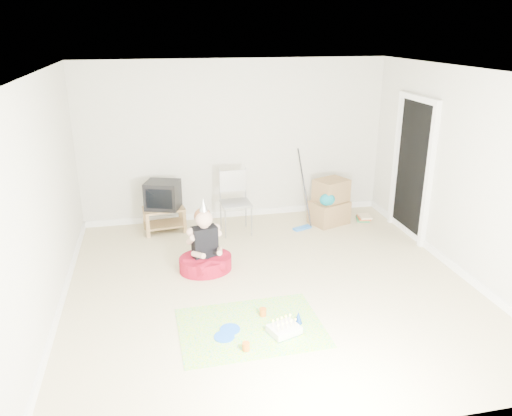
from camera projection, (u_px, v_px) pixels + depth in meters
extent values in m
plane|color=beige|center=(270.00, 285.00, 6.26)|extent=(5.00, 5.00, 0.00)
cube|color=black|center=(413.00, 170.00, 7.49)|extent=(0.02, 0.90, 2.05)
cube|color=olive|center=(164.00, 209.00, 7.79)|extent=(0.67, 0.47, 0.03)
cube|color=olive|center=(165.00, 224.00, 7.87)|extent=(0.67, 0.47, 0.03)
cube|color=olive|center=(148.00, 226.00, 7.61)|extent=(0.06, 0.06, 0.39)
cube|color=olive|center=(185.00, 221.00, 7.79)|extent=(0.06, 0.06, 0.39)
cube|color=olive|center=(145.00, 218.00, 7.91)|extent=(0.06, 0.06, 0.39)
cube|color=olive|center=(180.00, 214.00, 8.08)|extent=(0.06, 0.06, 0.39)
cube|color=black|center=(163.00, 195.00, 7.71)|extent=(0.60, 0.55, 0.43)
cube|color=gray|center=(236.00, 203.00, 7.71)|extent=(0.47, 0.45, 0.03)
cylinder|color=gray|center=(223.00, 203.00, 7.66)|extent=(0.02, 0.02, 0.99)
cylinder|color=gray|center=(249.00, 201.00, 7.75)|extent=(0.02, 0.02, 0.99)
cube|color=olive|center=(329.00, 212.00, 8.18)|extent=(0.69, 0.61, 0.38)
cube|color=olive|center=(331.00, 190.00, 8.11)|extent=(0.62, 0.56, 0.36)
ellipsoid|color=#0B6F7F|center=(327.00, 200.00, 7.90)|extent=(0.25, 0.18, 0.20)
cube|color=blue|center=(302.00, 228.00, 7.99)|extent=(0.33, 0.22, 0.03)
cylinder|color=black|center=(303.00, 191.00, 7.78)|extent=(0.18, 0.39, 1.21)
cube|color=#2A7F47|center=(364.00, 219.00, 8.37)|extent=(0.27, 0.31, 0.03)
cube|color=#C05329|center=(364.00, 217.00, 8.36)|extent=(0.24, 0.28, 0.03)
cube|color=beige|center=(364.00, 216.00, 8.35)|extent=(0.20, 0.26, 0.03)
cylinder|color=maroon|center=(206.00, 263.00, 6.62)|extent=(0.84, 0.84, 0.19)
cube|color=black|center=(205.00, 242.00, 6.52)|extent=(0.35, 0.24, 0.43)
sphere|color=#D7A88F|center=(204.00, 219.00, 6.41)|extent=(0.27, 0.27, 0.22)
cone|color=silver|center=(203.00, 205.00, 6.34)|extent=(0.12, 0.12, 0.17)
cube|color=#F73484|center=(251.00, 327.00, 5.38)|extent=(1.57, 1.16, 0.01)
cube|color=silver|center=(284.00, 330.00, 5.26)|extent=(0.37, 0.34, 0.08)
cube|color=#3FB258|center=(284.00, 333.00, 5.27)|extent=(0.37, 0.34, 0.01)
cylinder|color=beige|center=(278.00, 329.00, 5.14)|extent=(0.01, 0.01, 0.07)
cylinder|color=beige|center=(283.00, 328.00, 5.17)|extent=(0.01, 0.01, 0.07)
cylinder|color=beige|center=(287.00, 326.00, 5.20)|extent=(0.01, 0.01, 0.07)
cylinder|color=beige|center=(291.00, 324.00, 5.22)|extent=(0.01, 0.01, 0.07)
cylinder|color=beige|center=(295.00, 323.00, 5.25)|extent=(0.01, 0.01, 0.07)
cylinder|color=beige|center=(273.00, 324.00, 5.22)|extent=(0.01, 0.01, 0.07)
cylinder|color=beige|center=(277.00, 323.00, 5.25)|extent=(0.01, 0.01, 0.07)
cylinder|color=beige|center=(282.00, 321.00, 5.27)|extent=(0.01, 0.01, 0.07)
cylinder|color=beige|center=(286.00, 320.00, 5.30)|extent=(0.01, 0.01, 0.07)
cylinder|color=beige|center=(290.00, 319.00, 5.33)|extent=(0.01, 0.01, 0.07)
cylinder|color=blue|center=(230.00, 329.00, 5.33)|extent=(0.24, 0.24, 0.01)
cylinder|color=blue|center=(224.00, 337.00, 5.20)|extent=(0.25, 0.25, 0.01)
cylinder|color=#CE5F16|center=(263.00, 312.00, 5.58)|extent=(0.09, 0.09, 0.09)
cylinder|color=#CE5F16|center=(246.00, 346.00, 4.98)|extent=(0.09, 0.09, 0.09)
cone|color=blue|center=(298.00, 317.00, 5.43)|extent=(0.11, 0.11, 0.14)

